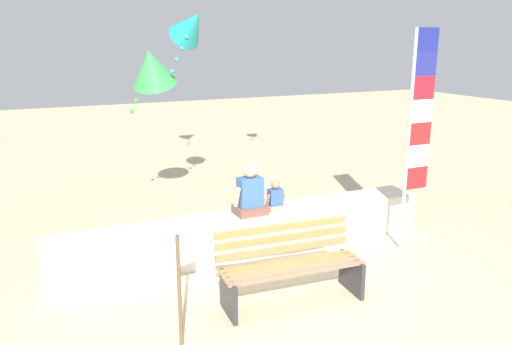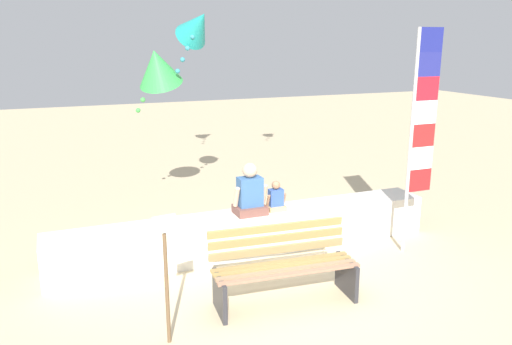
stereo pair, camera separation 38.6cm
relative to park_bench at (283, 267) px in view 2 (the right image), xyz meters
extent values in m
plane|color=#C9B58D|center=(0.16, 0.34, -0.42)|extent=(40.00, 40.00, 0.00)
cube|color=silver|center=(0.16, 1.50, -0.13)|extent=(5.66, 0.61, 0.59)
cube|color=#A17057|center=(-0.02, -0.25, 0.03)|extent=(1.71, 0.21, 0.03)
cube|color=#9B7859|center=(-0.01, -0.14, 0.03)|extent=(1.71, 0.21, 0.03)
cube|color=#9A7E48|center=(0.00, -0.03, 0.03)|extent=(1.71, 0.21, 0.03)
cube|color=#9B7C49|center=(0.01, 0.08, 0.03)|extent=(1.71, 0.21, 0.03)
cube|color=#9C8356|center=(0.02, 0.19, 0.15)|extent=(1.70, 0.19, 0.10)
cube|color=#94814B|center=(0.02, 0.21, 0.28)|extent=(1.70, 0.19, 0.10)
cube|color=#A2844B|center=(0.02, 0.23, 0.41)|extent=(1.70, 0.19, 0.10)
cube|color=#2D2D33|center=(-0.80, -0.02, -0.20)|extent=(0.09, 0.53, 0.45)
cube|color=#2D2D33|center=(0.78, -0.15, -0.20)|extent=(0.09, 0.53, 0.45)
cube|color=brown|center=(0.16, 1.49, 0.23)|extent=(0.44, 0.36, 0.12)
cube|color=#355D94|center=(0.16, 1.49, 0.50)|extent=(0.34, 0.22, 0.42)
cylinder|color=#DAAB89|center=(-0.05, 1.47, 0.45)|extent=(0.07, 0.17, 0.31)
cylinder|color=#DAAB89|center=(0.37, 1.47, 0.45)|extent=(0.07, 0.17, 0.31)
sphere|color=#DAAB89|center=(0.16, 1.49, 0.81)|extent=(0.21, 0.21, 0.21)
cube|color=tan|center=(0.57, 1.49, 0.20)|extent=(0.26, 0.21, 0.07)
cube|color=#31529D|center=(0.57, 1.49, 0.36)|extent=(0.20, 0.13, 0.25)
cylinder|color=#9E6F50|center=(0.44, 1.47, 0.33)|extent=(0.04, 0.10, 0.18)
cylinder|color=#9E6F50|center=(0.69, 1.47, 0.33)|extent=(0.04, 0.10, 0.18)
sphere|color=#9E6F50|center=(0.57, 1.49, 0.55)|extent=(0.13, 0.13, 0.13)
cylinder|color=#B7B7BC|center=(2.25, 0.66, 1.17)|extent=(0.05, 0.05, 3.18)
cube|color=red|center=(2.46, 0.66, 0.64)|extent=(0.37, 0.02, 0.33)
cube|color=white|center=(2.46, 0.66, 0.97)|extent=(0.37, 0.02, 0.33)
cube|color=red|center=(2.46, 0.66, 1.29)|extent=(0.37, 0.02, 0.33)
cube|color=white|center=(2.46, 0.66, 1.62)|extent=(0.37, 0.02, 0.33)
cube|color=red|center=(2.46, 0.66, 1.94)|extent=(0.37, 0.02, 0.33)
cube|color=navy|center=(2.46, 0.66, 2.27)|extent=(0.37, 0.02, 0.33)
cube|color=navy|center=(2.46, 0.66, 2.59)|extent=(0.37, 0.02, 0.33)
cone|color=green|center=(-0.68, 3.46, 2.16)|extent=(1.12, 1.15, 0.82)
sphere|color=green|center=(-0.76, 3.52, 1.98)|extent=(0.08, 0.08, 0.08)
sphere|color=green|center=(-0.83, 3.58, 1.80)|extent=(0.08, 0.08, 0.08)
sphere|color=green|center=(-0.91, 3.64, 1.62)|extent=(0.08, 0.08, 0.08)
sphere|color=green|center=(-0.99, 3.71, 1.44)|extent=(0.08, 0.08, 0.08)
cone|color=teal|center=(0.00, 3.41, 2.82)|extent=(0.75, 0.91, 0.78)
sphere|color=teal|center=(-0.10, 3.39, 2.64)|extent=(0.08, 0.08, 0.08)
sphere|color=teal|center=(-0.19, 3.36, 2.46)|extent=(0.08, 0.08, 0.08)
sphere|color=teal|center=(-0.29, 3.33, 2.28)|extent=(0.08, 0.08, 0.08)
sphere|color=teal|center=(-0.39, 3.30, 2.10)|extent=(0.08, 0.08, 0.08)
cylinder|color=brown|center=(-1.45, -0.36, 0.17)|extent=(0.04, 0.04, 1.19)
cube|color=beige|center=(-1.45, -0.36, 0.87)|extent=(0.24, 0.05, 0.18)
camera|label=1|loc=(-2.72, -4.83, 2.58)|focal=35.73mm
camera|label=2|loc=(-2.37, -4.98, 2.58)|focal=35.73mm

